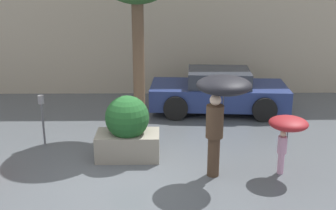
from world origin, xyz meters
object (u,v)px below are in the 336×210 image
at_px(planter_box, 128,129).
at_px(parking_meter, 42,110).
at_px(person_adult, 221,98).
at_px(parked_car_near, 218,92).
at_px(person_child, 288,127).

height_order(planter_box, parking_meter, planter_box).
height_order(person_adult, parked_car_near, person_adult).
relative_size(person_child, parked_car_near, 0.30).
distance_m(person_adult, parked_car_near, 4.45).
bearing_deg(person_adult, planter_box, 149.70).
relative_size(planter_box, person_child, 1.16).
xyz_separation_m(planter_box, person_child, (3.31, -0.88, 0.36)).
xyz_separation_m(person_adult, person_child, (1.37, 0.02, -0.62)).
xyz_separation_m(person_child, parked_car_near, (-0.84, 4.27, -0.44)).
distance_m(planter_box, person_adult, 2.36).
xyz_separation_m(planter_box, parking_meter, (-2.11, 0.81, 0.21)).
height_order(person_adult, parking_meter, person_adult).
bearing_deg(person_child, parking_meter, -162.44).
bearing_deg(person_adult, parked_car_near, 77.51).
distance_m(planter_box, parked_car_near, 4.20).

